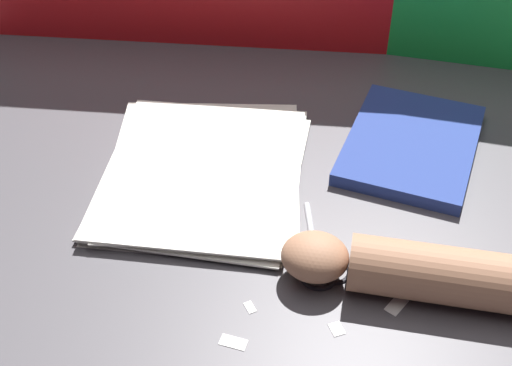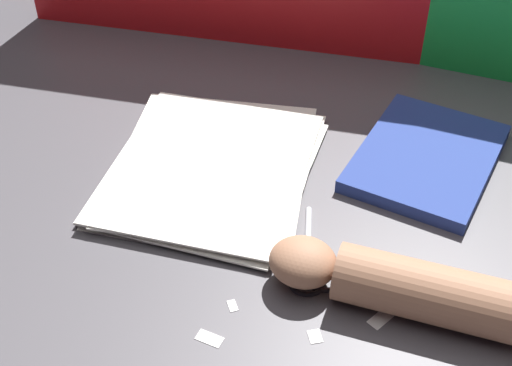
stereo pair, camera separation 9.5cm
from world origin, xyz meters
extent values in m
plane|color=#4C494F|center=(0.00, 0.00, 0.00)|extent=(6.00, 6.00, 0.00)
cube|color=white|center=(-0.10, 0.05, 0.00)|extent=(0.29, 0.34, 0.00)
cube|color=white|center=(-0.11, 0.05, 0.00)|extent=(0.28, 0.33, 0.00)
cube|color=white|center=(-0.10, 0.05, 0.01)|extent=(0.30, 0.34, 0.00)
cube|color=white|center=(-0.10, 0.06, 0.01)|extent=(0.28, 0.33, 0.00)
cube|color=white|center=(-0.10, 0.06, 0.01)|extent=(0.30, 0.35, 0.00)
cube|color=white|center=(-0.10, 0.05, 0.02)|extent=(0.28, 0.33, 0.00)
cube|color=navy|center=(0.20, 0.15, 0.01)|extent=(0.24, 0.29, 0.02)
sphere|color=silver|center=(0.07, -0.10, 0.00)|extent=(0.01, 0.01, 0.01)
cylinder|color=silver|center=(0.03, -0.06, 0.00)|extent=(0.09, 0.07, 0.01)
torus|color=black|center=(0.09, -0.11, 0.00)|extent=(0.07, 0.07, 0.01)
cylinder|color=silver|center=(0.06, -0.04, 0.00)|extent=(0.03, 0.11, 0.01)
torus|color=black|center=(0.08, -0.12, 0.00)|extent=(0.06, 0.06, 0.01)
cylinder|color=#A87556|center=(0.22, -0.14, 0.04)|extent=(0.23, 0.09, 0.07)
ellipsoid|color=#A87556|center=(0.07, -0.12, 0.04)|extent=(0.09, 0.08, 0.05)
cube|color=white|center=(-0.02, -0.24, 0.00)|extent=(0.03, 0.02, 0.00)
cube|color=white|center=(0.17, -0.16, 0.00)|extent=(0.03, 0.04, 0.00)
cube|color=white|center=(-0.01, -0.18, 0.00)|extent=(0.02, 0.02, 0.00)
cube|color=white|center=(0.10, -0.20, 0.00)|extent=(0.02, 0.02, 0.00)
camera|label=1|loc=(0.07, -0.73, 0.68)|focal=50.00mm
camera|label=2|loc=(0.16, -0.72, 0.68)|focal=50.00mm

